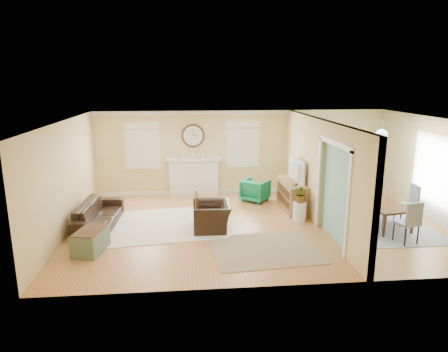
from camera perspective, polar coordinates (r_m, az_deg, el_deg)
The scene contains 29 objects.
floor at distance 9.99m, azimuth 4.77°, elevation -7.01°, with size 9.00×9.00×0.00m, color #AA713B.
wall_back at distance 12.52m, azimuth 2.49°, elevation 3.40°, with size 9.00×0.02×2.60m, color tan.
wall_front at distance 6.80m, azimuth 9.41°, elevation -5.52°, with size 9.00×0.02×2.60m, color tan.
wall_left at distance 9.87m, azimuth -21.74°, elevation -0.31°, with size 0.02×6.00×2.60m, color tan.
wall_right at distance 11.31m, azimuth 27.97°, elevation 0.73°, with size 0.02×6.00×2.60m, color tan.
ceiling at distance 9.40m, azimuth 5.08°, elevation 8.00°, with size 9.00×6.00×0.02m, color white.
partition at distance 10.24m, azimuth 13.00°, elevation 1.11°, with size 0.17×6.00×2.60m.
fireplace at distance 12.43m, azimuth -4.33°, elevation -0.00°, with size 1.70×0.30×1.17m.
wall_clock at distance 12.28m, azimuth -4.45°, elevation 5.78°, with size 0.70×0.07×0.70m.
window_left at distance 12.37m, azimuth -11.65°, elevation 4.70°, with size 1.05×0.13×1.42m.
window_right at distance 12.42m, azimuth 2.76°, elevation 5.00°, with size 1.05×0.13×1.42m.
french_doors at distance 11.33m, azimuth 27.66°, elevation -0.26°, with size 0.06×1.70×2.20m.
pendant at distance 10.42m, azimuth 21.57°, elevation 5.44°, with size 0.30×0.30×0.55m.
rug_cream at distance 10.10m, azimuth -8.66°, elevation -6.85°, with size 2.84×2.46×0.02m, color beige.
rug_jute at distance 8.63m, azimuth 5.85°, elevation -10.40°, with size 2.21×1.81×0.01m, color #92815E.
rug_grey at distance 10.72m, azimuth 21.14°, elevation -6.43°, with size 2.30×2.88×0.01m, color gray.
sofa at distance 10.28m, azimuth -17.44°, elevation -5.20°, with size 2.09×0.82×0.61m, color black.
eames_chair at distance 9.61m, azimuth -1.77°, elevation -5.76°, with size 1.00×0.87×0.65m, color black.
green_chair at distance 11.85m, azimuth 4.50°, elevation -2.03°, with size 0.70×0.72×0.65m, color #08683E.
trunk at distance 8.85m, azimuth -18.52°, elevation -8.79°, with size 0.68×0.92×0.48m.
credenza at distance 11.21m, azimuth 9.77°, elevation -2.71°, with size 0.54×1.59×0.80m.
tv at distance 11.03m, azimuth 9.82°, elevation 0.87°, with size 1.10×0.14×0.63m, color black.
garden_stool at distance 10.33m, azimuth 10.73°, elevation -5.06°, with size 0.34×0.34×0.49m, color white.
potted_plant at distance 10.19m, azimuth 10.84°, elevation -2.51°, with size 0.42×0.36×0.46m, color #337F33.
dining_table at distance 10.63m, azimuth 21.27°, elevation -4.96°, with size 1.67×0.93×0.59m, color #442714.
dining_chair_n at distance 11.62m, azimuth 19.22°, elevation -1.97°, with size 0.43×0.43×0.92m.
dining_chair_s at distance 9.61m, azimuth 24.71°, elevation -5.49°, with size 0.52×0.52×0.97m.
dining_chair_w at distance 10.32m, azimuth 18.17°, elevation -3.62°, with size 0.53×0.53×0.98m.
dining_chair_e at distance 10.81m, azimuth 24.59°, elevation -3.28°, with size 0.49×0.49×1.01m.
Camera 1 is at (-1.70, -9.21, 3.50)m, focal length 32.00 mm.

